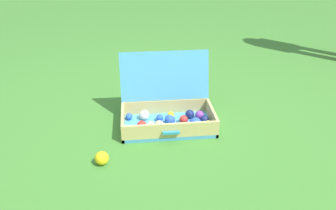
% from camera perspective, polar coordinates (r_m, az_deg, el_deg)
% --- Properties ---
extents(ground_plane, '(16.00, 16.00, 0.00)m').
position_cam_1_polar(ground_plane, '(2.31, 0.04, -4.70)').
color(ground_plane, '#3D7A2D').
extents(open_suitcase, '(0.64, 0.48, 0.47)m').
position_cam_1_polar(open_suitcase, '(2.37, 0.06, -0.93)').
color(open_suitcase, '#4799C6').
rests_on(open_suitcase, ground).
extents(stray_ball_on_grass, '(0.08, 0.08, 0.08)m').
position_cam_1_polar(stray_ball_on_grass, '(2.04, -11.11, -8.79)').
color(stray_ball_on_grass, yellow).
rests_on(stray_ball_on_grass, ground).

